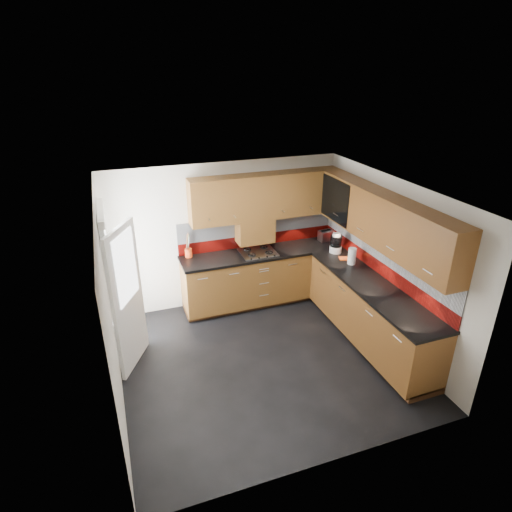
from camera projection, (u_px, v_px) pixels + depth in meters
name	position (u px, v px, depth m)	size (l,w,h in m)	color
room	(264.00, 263.00, 5.35)	(4.00, 3.80, 2.64)	black
base_cabinets	(311.00, 295.00, 6.73)	(2.70, 3.20, 0.95)	#553513
countertop	(312.00, 268.00, 6.52)	(2.72, 3.22, 0.04)	black
backsplash	(320.00, 243.00, 6.66)	(2.70, 3.20, 0.54)	maroon
upper_cabinets	(324.00, 208.00, 6.25)	(2.50, 3.20, 0.72)	#553513
extractor_hood	(255.00, 230.00, 6.98)	(0.60, 0.33, 0.40)	#553513
glass_cabinet	(343.00, 198.00, 6.63)	(0.32, 0.80, 0.66)	black
back_door	(118.00, 291.00, 5.64)	(0.42, 1.19, 2.04)	white
gas_hob	(258.00, 252.00, 6.97)	(0.57, 0.50, 0.04)	silver
utensil_pot	(188.00, 252.00, 6.81)	(0.11, 0.11, 0.41)	#E54615
toaster	(326.00, 236.00, 7.44)	(0.27, 0.19, 0.19)	silver
food_processor	(336.00, 244.00, 6.95)	(0.20, 0.20, 0.33)	white
paper_towel	(352.00, 256.00, 6.56)	(0.12, 0.12, 0.26)	white
orange_cloth	(344.00, 258.00, 6.77)	(0.15, 0.13, 0.02)	#DE5018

